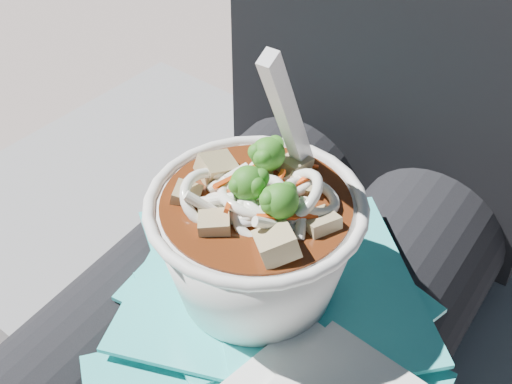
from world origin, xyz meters
The scene contains 4 objects.
lap centered at (0.00, 0.00, 0.53)m, with size 0.32×0.48×0.16m.
person_body centered at (0.00, 0.09, 0.55)m, with size 0.34×0.94×1.00m.
plastic_bag centered at (0.04, -0.02, 0.62)m, with size 0.31×0.38×0.02m.
udon_bowl centered at (0.02, -0.01, 0.68)m, with size 0.19×0.19×0.21m.
Camera 1 is at (0.23, -0.32, 1.05)m, focal length 50.00 mm.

